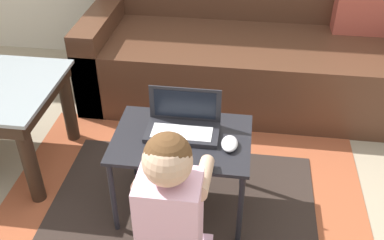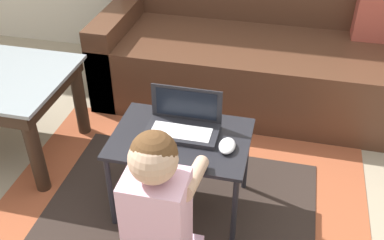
% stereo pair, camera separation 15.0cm
% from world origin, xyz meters
% --- Properties ---
extents(ground_plane, '(16.00, 16.00, 0.00)m').
position_xyz_m(ground_plane, '(0.00, 0.00, 0.00)').
color(ground_plane, gray).
extents(area_rug, '(1.73, 1.77, 0.01)m').
position_xyz_m(area_rug, '(-0.07, -0.18, 0.00)').
color(area_rug, '#9E4C2D').
rests_on(area_rug, ground_plane).
extents(couch, '(2.06, 0.82, 0.85)m').
position_xyz_m(couch, '(0.22, 1.13, 0.29)').
color(couch, '#4C2D1E').
rests_on(couch, ground_plane).
extents(laptop_desk, '(0.59, 0.41, 0.41)m').
position_xyz_m(laptop_desk, '(-0.07, 0.03, 0.36)').
color(laptop_desk, black).
rests_on(laptop_desk, ground_plane).
extents(laptop, '(0.31, 0.17, 0.18)m').
position_xyz_m(laptop, '(-0.08, 0.08, 0.45)').
color(laptop, '#232328').
rests_on(laptop, laptop_desk).
extents(computer_mouse, '(0.07, 0.11, 0.03)m').
position_xyz_m(computer_mouse, '(0.13, 0.00, 0.43)').
color(computer_mouse, silver).
rests_on(computer_mouse, laptop_desk).
extents(person_seated, '(0.29, 0.42, 0.75)m').
position_xyz_m(person_seated, '(-0.05, -0.39, 0.34)').
color(person_seated, '#E5B2CC').
rests_on(person_seated, ground_plane).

